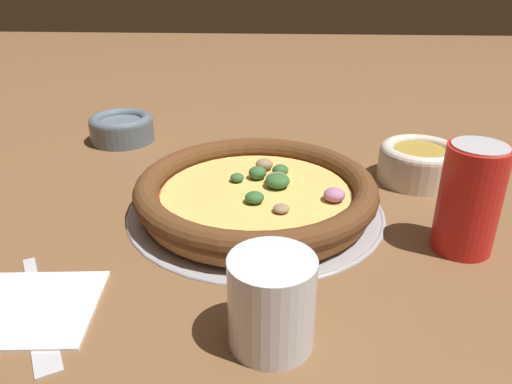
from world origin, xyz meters
The scene contains 9 objects.
ground_plane centered at (0.00, 0.00, 0.00)m, with size 3.00×3.00×0.00m, color brown.
pizza_tray centered at (0.00, 0.00, 0.00)m, with size 0.33×0.33×0.01m.
pizza centered at (0.00, 0.00, 0.03)m, with size 0.31×0.31×0.04m.
bowl_near centered at (0.23, 0.11, 0.03)m, with size 0.11×0.11×0.05m.
bowl_far centered at (-0.25, 0.25, 0.02)m, with size 0.11×0.11×0.05m.
drinking_cup centered at (0.03, -0.24, 0.04)m, with size 0.07×0.07×0.08m.
napkin centered at (-0.20, -0.21, 0.00)m, with size 0.13×0.12×0.01m.
fork centered at (-0.19, -0.22, 0.00)m, with size 0.11×0.17×0.00m.
beverage_can centered at (0.24, -0.08, 0.06)m, with size 0.07×0.07×0.12m.
Camera 1 is at (0.03, -0.57, 0.30)m, focal length 35.00 mm.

